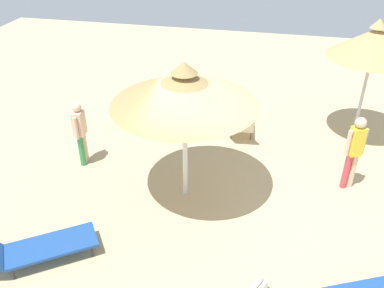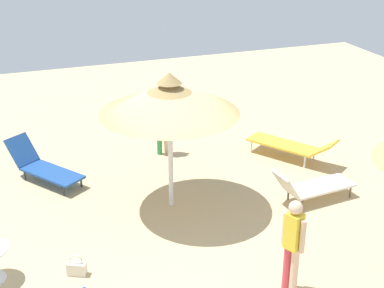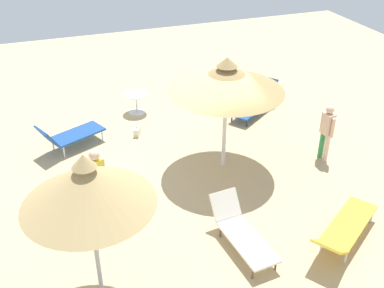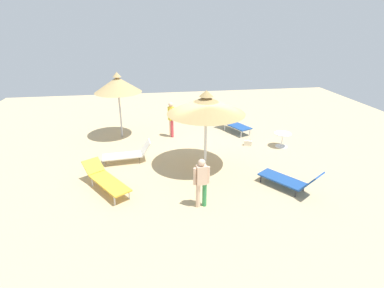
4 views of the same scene
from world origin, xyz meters
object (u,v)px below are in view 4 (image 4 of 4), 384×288
at_px(lounge_chair_far_right, 234,123).
at_px(person_standing_center, 171,117).
at_px(parasol_umbrella_edge, 118,85).
at_px(lounge_chair_far_left, 291,180).
at_px(parasol_umbrella_back, 206,105).
at_px(lounge_chair_near_left, 106,179).
at_px(person_standing_front, 201,180).
at_px(lounge_chair_near_right, 129,153).
at_px(side_table_round, 282,137).
at_px(handbag, 248,143).

xyz_separation_m(lounge_chair_far_right, person_standing_center, (0.27, -3.12, 0.53)).
bearing_deg(parasol_umbrella_edge, lounge_chair_far_left, 44.43).
distance_m(lounge_chair_far_right, person_standing_center, 3.17).
distance_m(parasol_umbrella_back, lounge_chair_near_left, 4.20).
bearing_deg(person_standing_front, lounge_chair_near_right, -146.72).
bearing_deg(parasol_umbrella_back, lounge_chair_near_left, -71.95).
bearing_deg(lounge_chair_near_right, side_table_round, 94.70).
relative_size(lounge_chair_far_left, person_standing_center, 1.18).
height_order(person_standing_front, side_table_round, person_standing_front).
height_order(parasol_umbrella_back, side_table_round, parasol_umbrella_back).
xyz_separation_m(lounge_chair_far_left, handbag, (-3.80, -0.15, -0.23)).
relative_size(parasol_umbrella_back, person_standing_front, 1.88).
height_order(parasol_umbrella_edge, side_table_round, parasol_umbrella_edge).
height_order(lounge_chair_near_left, lounge_chair_near_right, lounge_chair_near_right).
relative_size(lounge_chair_far_left, side_table_round, 2.65).
height_order(person_standing_center, handbag, person_standing_center).
relative_size(lounge_chair_near_left, handbag, 5.51).
relative_size(parasol_umbrella_edge, person_standing_center, 1.80).
height_order(lounge_chair_far_left, lounge_chair_near_right, lounge_chair_far_left).
relative_size(parasol_umbrella_edge, person_standing_front, 1.96).
relative_size(parasol_umbrella_edge, lounge_chair_near_right, 1.59).
bearing_deg(person_standing_center, lounge_chair_far_right, 94.94).
xyz_separation_m(lounge_chair_near_left, handbag, (-2.85, 5.76, -0.24)).
bearing_deg(person_standing_center, handbag, 63.51).
bearing_deg(lounge_chair_near_right, parasol_umbrella_back, 73.72).
bearing_deg(parasol_umbrella_back, side_table_round, 110.45).
bearing_deg(lounge_chair_far_left, person_standing_center, -148.05).
bearing_deg(lounge_chair_far_right, lounge_chair_far_left, 2.56).
bearing_deg(lounge_chair_far_right, person_standing_center, -85.06).
height_order(parasol_umbrella_edge, person_standing_front, parasol_umbrella_edge).
xyz_separation_m(parasol_umbrella_edge, lounge_chair_far_left, (5.80, 5.69, -2.10)).
bearing_deg(handbag, person_standing_center, -116.49).
bearing_deg(lounge_chair_far_left, person_standing_front, -81.09).
relative_size(lounge_chair_far_left, lounge_chair_near_right, 1.04).
xyz_separation_m(lounge_chair_near_left, lounge_chair_far_right, (-4.73, 5.65, 0.05)).
relative_size(parasol_umbrella_edge, lounge_chair_near_left, 1.37).
bearing_deg(lounge_chair_far_left, parasol_umbrella_edge, -135.57).
relative_size(parasol_umbrella_edge, side_table_round, 4.06).
xyz_separation_m(lounge_chair_near_left, person_standing_front, (1.42, 2.89, 0.50)).
bearing_deg(lounge_chair_far_right, person_standing_front, -24.23).
height_order(parasol_umbrella_edge, parasol_umbrella_back, parasol_umbrella_edge).
distance_m(lounge_chair_near_left, person_standing_front, 3.26).
relative_size(parasol_umbrella_back, person_standing_center, 1.73).
bearing_deg(parasol_umbrella_edge, person_standing_center, 80.37).
height_order(lounge_chair_far_left, lounge_chair_near_left, lounge_chair_far_left).
bearing_deg(lounge_chair_far_left, side_table_round, 159.98).
xyz_separation_m(lounge_chair_near_right, person_standing_center, (-2.48, 1.88, 0.60)).
relative_size(lounge_chair_far_left, person_standing_front, 1.28).
bearing_deg(parasol_umbrella_back, person_standing_front, -13.52).
height_order(lounge_chair_far_right, person_standing_front, person_standing_front).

